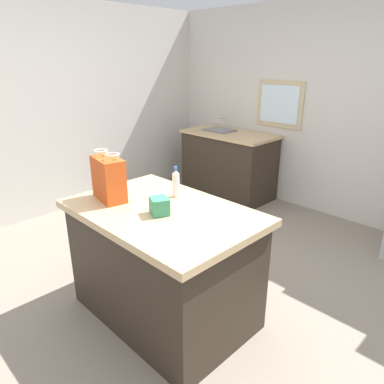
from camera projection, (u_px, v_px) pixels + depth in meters
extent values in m
plane|color=gray|center=(189.00, 299.00, 2.99)|extent=(6.19, 6.19, 0.00)
cube|color=silver|center=(342.00, 113.00, 4.22)|extent=(5.16, 0.10, 2.56)
cube|color=#CCB78C|center=(280.00, 104.00, 4.71)|extent=(0.68, 0.04, 0.60)
cube|color=white|center=(279.00, 104.00, 4.69)|extent=(0.56, 0.02, 0.48)
cube|color=silver|center=(37.00, 113.00, 4.25)|extent=(0.10, 5.09, 2.56)
cube|color=#33281E|center=(164.00, 267.00, 2.69)|extent=(1.30, 0.83, 0.84)
cube|color=tan|center=(162.00, 213.00, 2.53)|extent=(1.38, 0.91, 0.05)
cube|color=#33281E|center=(228.00, 165.00, 5.16)|extent=(1.27, 0.65, 0.87)
cube|color=tan|center=(230.00, 134.00, 5.00)|extent=(1.31, 0.69, 0.04)
cube|color=slate|center=(219.00, 134.00, 5.13)|extent=(0.40, 0.32, 0.14)
cylinder|color=#B7B7BC|center=(226.00, 123.00, 5.18)|extent=(0.03, 0.03, 0.18)
cylinder|color=#B7B7BC|center=(223.00, 118.00, 5.10)|extent=(0.02, 0.14, 0.02)
cube|color=#DB511E|center=(109.00, 179.00, 2.64)|extent=(0.33, 0.21, 0.32)
torus|color=white|center=(101.00, 151.00, 2.63)|extent=(0.12, 0.12, 0.01)
torus|color=white|center=(112.00, 154.00, 2.52)|extent=(0.12, 0.12, 0.01)
cube|color=#388E66|center=(159.00, 206.00, 2.43)|extent=(0.17, 0.16, 0.12)
cylinder|color=white|center=(176.00, 185.00, 2.72)|extent=(0.06, 0.06, 0.18)
cone|color=white|center=(176.00, 172.00, 2.68)|extent=(0.05, 0.05, 0.03)
cylinder|color=blue|center=(176.00, 168.00, 2.67)|extent=(0.02, 0.02, 0.02)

